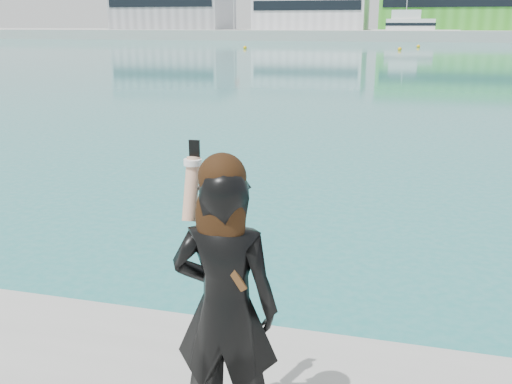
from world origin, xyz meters
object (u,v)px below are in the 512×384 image
at_px(buoy_extra, 418,47).
at_px(buoy_far, 245,49).
at_px(motor_yacht, 412,30).
at_px(buoy_near, 400,50).
at_px(woman, 225,301).

bearing_deg(buoy_extra, buoy_far, -154.42).
relative_size(motor_yacht, buoy_extra, 32.80).
height_order(buoy_near, woman, woman).
xyz_separation_m(buoy_far, buoy_extra, (22.80, 10.92, 0.00)).
bearing_deg(motor_yacht, buoy_far, -119.18).
relative_size(buoy_near, woman, 0.27).
relative_size(buoy_near, buoy_far, 1.00).
distance_m(motor_yacht, buoy_far, 46.33).
xyz_separation_m(motor_yacht, buoy_extra, (1.10, -29.96, -2.14)).
height_order(buoy_far, woman, woman).
bearing_deg(buoy_far, buoy_extra, 25.58).
bearing_deg(motor_yacht, buoy_extra, -89.11).
height_order(motor_yacht, buoy_far, motor_yacht).
bearing_deg(buoy_near, buoy_far, -177.68).
distance_m(motor_yacht, buoy_extra, 30.06).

